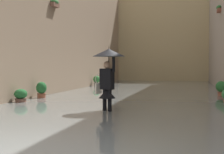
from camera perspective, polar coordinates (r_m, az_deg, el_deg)
ground_plane at (r=17.95m, az=5.13°, el=-3.02°), size 66.59×66.59×0.00m
flood_water at (r=17.94m, az=5.13°, el=-2.72°), size 8.86×32.64×0.18m
building_facade_far at (r=32.13m, az=8.51°, el=6.26°), size 11.66×1.80×8.02m
person_wading at (r=10.10m, az=-0.69°, el=1.38°), size 0.97×0.97×2.09m
potted_plant_mid_right at (r=14.67m, az=-11.66°, el=-2.29°), size 0.44×0.44×0.85m
potted_plant_far_right at (r=23.03m, az=-2.57°, el=-0.76°), size 0.46×0.46×0.87m
potted_plant_near_right at (r=13.13m, az=-14.94°, el=-3.25°), size 0.49×0.49×0.67m
potted_plant_mid_left at (r=16.13m, az=17.75°, el=-1.89°), size 0.52×0.52×0.84m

